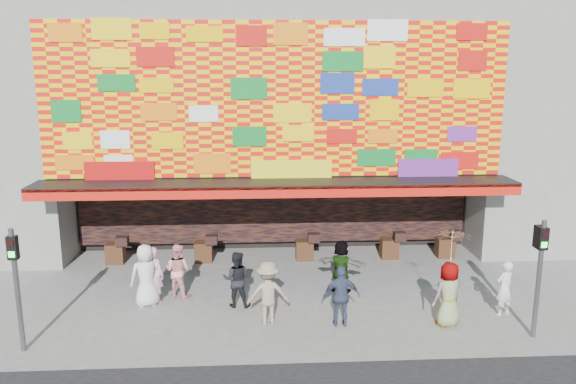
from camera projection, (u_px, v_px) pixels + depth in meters
name	position (u px, v px, depth m)	size (l,w,h in m)	color
ground	(282.00, 317.00, 15.10)	(90.00, 90.00, 0.00)	slate
shop_building	(272.00, 103.00, 21.95)	(15.20, 9.40, 10.00)	gray
signal_left	(16.00, 276.00, 12.89)	(0.22, 0.20, 3.00)	#59595B
signal_right	(540.00, 266.00, 13.58)	(0.22, 0.20, 3.00)	#59595B
ped_a	(146.00, 275.00, 15.65)	(0.87, 0.57, 1.78)	silver
ped_b	(154.00, 275.00, 15.87)	(0.60, 0.40, 1.66)	pink
ped_c	(237.00, 279.00, 15.63)	(0.77, 0.60, 1.59)	black
ped_d	(268.00, 293.00, 14.51)	(1.10, 0.63, 1.70)	gray
ped_e	(341.00, 296.00, 14.42)	(0.95, 0.40, 1.63)	#36405F
ped_f	(341.00, 266.00, 16.68)	(1.47, 0.47, 1.58)	gray
ped_g	(448.00, 294.00, 14.43)	(0.84, 0.54, 1.71)	gray
ped_h	(504.00, 288.00, 15.07)	(0.56, 0.37, 1.53)	silver
ped_i	(178.00, 270.00, 16.32)	(0.77, 0.60, 1.59)	pink
parasol	(452.00, 247.00, 14.16)	(1.19, 1.21, 1.81)	#FEE2A0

